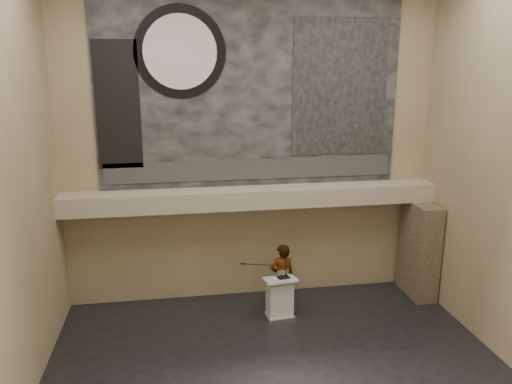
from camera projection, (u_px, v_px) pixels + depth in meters
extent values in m
plane|color=black|center=(280.00, 374.00, 10.62)|extent=(10.00, 10.00, 0.00)
cube|color=#867155|center=(251.00, 147.00, 13.39)|extent=(10.00, 0.02, 8.50)
cube|color=#867155|center=(358.00, 257.00, 5.74)|extent=(10.00, 0.02, 8.50)
cube|color=#867155|center=(6.00, 190.00, 8.78)|extent=(0.02, 8.00, 8.50)
cube|color=#9F937B|center=(254.00, 197.00, 13.33)|extent=(10.00, 0.80, 0.50)
cylinder|color=#B2893D|center=(194.00, 211.00, 13.10)|extent=(0.04, 0.04, 0.06)
cylinder|color=#B2893D|center=(322.00, 205.00, 13.65)|extent=(0.04, 0.04, 0.06)
cube|color=black|center=(251.00, 92.00, 13.00)|extent=(8.00, 0.05, 5.00)
cube|color=#2B2B2B|center=(252.00, 169.00, 13.47)|extent=(7.76, 0.02, 0.55)
cylinder|color=black|center=(180.00, 52.00, 12.43)|extent=(2.30, 0.02, 2.30)
cylinder|color=silver|center=(180.00, 52.00, 12.41)|extent=(1.84, 0.02, 1.84)
cube|color=black|center=(340.00, 87.00, 13.31)|extent=(2.60, 0.02, 3.60)
cube|color=black|center=(118.00, 105.00, 12.50)|extent=(1.10, 0.02, 3.20)
cube|color=#45382A|center=(419.00, 249.00, 14.03)|extent=(0.60, 1.40, 2.70)
cube|color=silver|center=(279.00, 316.00, 13.01)|extent=(0.77, 0.61, 0.08)
cube|color=silver|center=(280.00, 297.00, 12.88)|extent=(0.67, 0.49, 0.96)
cube|color=silver|center=(280.00, 280.00, 12.73)|extent=(0.86, 0.64, 0.14)
cube|color=black|center=(284.00, 278.00, 12.74)|extent=(0.33, 0.29, 0.04)
cube|color=silver|center=(276.00, 279.00, 12.66)|extent=(0.24, 0.30, 0.00)
imported|color=beige|center=(282.00, 277.00, 13.21)|extent=(0.72, 0.51, 1.85)
cylinder|color=black|center=(285.00, 315.00, 13.10)|extent=(0.52, 0.52, 0.02)
cylinder|color=black|center=(286.00, 287.00, 12.90)|extent=(0.03, 0.03, 1.60)
cylinder|color=black|center=(265.00, 265.00, 12.82)|extent=(1.18, 0.38, 0.02)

